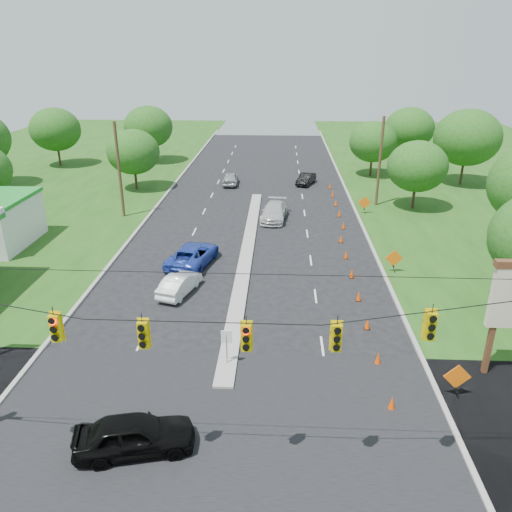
{
  "coord_description": "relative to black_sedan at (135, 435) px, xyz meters",
  "views": [
    {
      "loc": [
        2.53,
        -15.35,
        14.99
      ],
      "look_at": [
        1.09,
        13.95,
        2.8
      ],
      "focal_mm": 35.0,
      "sensor_mm": 36.0,
      "label": 1
    }
  ],
  "objects": [
    {
      "name": "tree_12",
      "position": [
        17.06,
        48.03,
        3.52
      ],
      "size": [
        5.88,
        5.88,
        6.86
      ],
      "color": "black",
      "rests_on": "ground"
    },
    {
      "name": "median",
      "position": [
        3.06,
        21.03,
        -0.81
      ],
      "size": [
        1.0,
        34.0,
        0.18
      ],
      "primitive_type": "cube",
      "color": "gray",
      "rests_on": "ground"
    },
    {
      "name": "ground",
      "position": [
        3.06,
        0.03,
        -0.81
      ],
      "size": [
        160.0,
        160.0,
        0.0
      ],
      "primitive_type": "plane",
      "color": "black",
      "rests_on": "ground"
    },
    {
      "name": "median_sign",
      "position": [
        3.06,
        6.03,
        0.65
      ],
      "size": [
        0.55,
        0.06,
        2.05
      ],
      "color": "gray",
      "rests_on": "ground"
    },
    {
      "name": "tree_5",
      "position": [
        -10.94,
        40.03,
        3.52
      ],
      "size": [
        5.88,
        5.88,
        6.86
      ],
      "color": "black",
      "rests_on": "ground"
    },
    {
      "name": "signal_span",
      "position": [
        3.01,
        -0.97,
        4.16
      ],
      "size": [
        25.6,
        0.32,
        9.0
      ],
      "color": "#422D1C",
      "rests_on": "ground"
    },
    {
      "name": "work_sign_1",
      "position": [
        13.86,
        18.03,
        0.28
      ],
      "size": [
        1.27,
        0.58,
        1.37
      ],
      "color": "black",
      "rests_on": "ground"
    },
    {
      "name": "blue_pickup",
      "position": [
        -0.82,
        18.79,
        -0.02
      ],
      "size": [
        3.78,
        6.16,
        1.59
      ],
      "primitive_type": "imported",
      "rotation": [
        0.0,
        0.0,
        2.93
      ],
      "color": "#223AA4",
      "rests_on": "ground"
    },
    {
      "name": "cone_8",
      "position": [
        11.39,
        31.03,
        -0.46
      ],
      "size": [
        0.32,
        0.32,
        0.7
      ],
      "primitive_type": "cone",
      "color": "#F24302",
      "rests_on": "ground"
    },
    {
      "name": "work_sign_2",
      "position": [
        13.86,
        32.03,
        0.28
      ],
      "size": [
        1.27,
        0.58,
        1.37
      ],
      "color": "black",
      "rests_on": "ground"
    },
    {
      "name": "cone_10",
      "position": [
        11.39,
        38.03,
        -0.46
      ],
      "size": [
        0.32,
        0.32,
        0.7
      ],
      "primitive_type": "cone",
      "color": "#F24302",
      "rests_on": "ground"
    },
    {
      "name": "utility_pole_far_left",
      "position": [
        -9.44,
        30.03,
        3.69
      ],
      "size": [
        0.28,
        0.28,
        9.0
      ],
      "primitive_type": "cylinder",
      "color": "#422D1C",
      "rests_on": "ground"
    },
    {
      "name": "tree_4",
      "position": [
        -24.94,
        52.03,
        4.14
      ],
      "size": [
        6.72,
        6.72,
        7.84
      ],
      "color": "black",
      "rests_on": "ground"
    },
    {
      "name": "cone_3",
      "position": [
        10.79,
        13.53,
        -0.46
      ],
      "size": [
        0.32,
        0.32,
        0.7
      ],
      "primitive_type": "cone",
      "color": "#F24302",
      "rests_on": "ground"
    },
    {
      "name": "tree_10",
      "position": [
        27.06,
        44.03,
        4.77
      ],
      "size": [
        7.56,
        7.56,
        8.82
      ],
      "color": "black",
      "rests_on": "ground"
    },
    {
      "name": "utility_pole_far_right",
      "position": [
        15.56,
        35.03,
        3.69
      ],
      "size": [
        0.28,
        0.28,
        9.0
      ],
      "primitive_type": "cylinder",
      "color": "#422D1C",
      "rests_on": "ground"
    },
    {
      "name": "cone_2",
      "position": [
        10.79,
        10.03,
        -0.46
      ],
      "size": [
        0.32,
        0.32,
        0.7
      ],
      "primitive_type": "cone",
      "color": "#F24302",
      "rests_on": "ground"
    },
    {
      "name": "cone_7",
      "position": [
        11.39,
        27.53,
        -0.46
      ],
      "size": [
        0.32,
        0.32,
        0.7
      ],
      "primitive_type": "cone",
      "color": "#F24302",
      "rests_on": "ground"
    },
    {
      "name": "curb_left",
      "position": [
        -7.04,
        30.03,
        -0.81
      ],
      "size": [
        0.25,
        110.0,
        0.16
      ],
      "primitive_type": "cube",
      "color": "gray",
      "rests_on": "ground"
    },
    {
      "name": "cone_4",
      "position": [
        10.79,
        17.03,
        -0.46
      ],
      "size": [
        0.32,
        0.32,
        0.7
      ],
      "primitive_type": "cone",
      "color": "#F24302",
      "rests_on": "ground"
    },
    {
      "name": "white_sedan",
      "position": [
        -0.91,
        14.04,
        -0.14
      ],
      "size": [
        2.52,
        4.34,
        1.35
      ],
      "primitive_type": "imported",
      "rotation": [
        0.0,
        0.0,
        2.86
      ],
      "color": "white",
      "rests_on": "ground"
    },
    {
      "name": "tree_11",
      "position": [
        23.06,
        55.03,
        4.14
      ],
      "size": [
        6.72,
        6.72,
        7.84
      ],
      "color": "black",
      "rests_on": "ground"
    },
    {
      "name": "black_sedan",
      "position": [
        0.0,
        0.0,
        0.0
      ],
      "size": [
        5.08,
        2.94,
        1.62
      ],
      "primitive_type": "imported",
      "rotation": [
        0.0,
        0.0,
        1.8
      ],
      "color": "black",
      "rests_on": "ground"
    },
    {
      "name": "silver_car_far",
      "position": [
        5.09,
        29.86,
        -0.03
      ],
      "size": [
        2.77,
        5.59,
        1.56
      ],
      "primitive_type": "imported",
      "rotation": [
        0.0,
        0.0,
        -0.11
      ],
      "color": "silver",
      "rests_on": "ground"
    },
    {
      "name": "tree_9",
      "position": [
        19.06,
        34.03,
        3.52
      ],
      "size": [
        5.88,
        5.88,
        6.86
      ],
      "color": "black",
      "rests_on": "ground"
    },
    {
      "name": "cone_9",
      "position": [
        11.39,
        34.53,
        -0.46
      ],
      "size": [
        0.32,
        0.32,
        0.7
      ],
      "primitive_type": "cone",
      "color": "#F24302",
      "rests_on": "ground"
    },
    {
      "name": "cone_1",
      "position": [
        10.79,
        6.53,
        -0.46
      ],
      "size": [
        0.32,
        0.32,
        0.7
      ],
      "primitive_type": "cone",
      "color": "#F24302",
      "rests_on": "ground"
    },
    {
      "name": "work_sign_0",
      "position": [
        13.86,
        4.03,
        0.28
      ],
      "size": [
        1.27,
        0.58,
        1.37
      ],
      "color": "black",
      "rests_on": "ground"
    },
    {
      "name": "curb_right",
      "position": [
        13.16,
        30.03,
        -0.81
      ],
      "size": [
        0.25,
        110.0,
        0.16
      ],
      "primitive_type": "cube",
      "color": "gray",
      "rests_on": "ground"
    },
    {
      "name": "cone_11",
      "position": [
        11.39,
        41.53,
        -0.46
      ],
      "size": [
        0.32,
        0.32,
        0.7
      ],
      "primitive_type": "cone",
      "color": "#F24302",
      "rests_on": "ground"
    },
    {
      "name": "cone_6",
      "position": [
        10.79,
        24.03,
        -0.46
      ],
      "size": [
        0.32,
        0.32,
        0.7
      ],
      "primitive_type": "cone",
      "color": "#F24302",
      "rests_on": "ground"
    },
    {
      "name": "cone_0",
      "position": [
        10.79,
        3.03,
        -0.46
      ],
      "size": [
        0.32,
        0.32,
        0.7
      ],
      "primitive_type": "cone",
      "color": "#F24302",
      "rests_on": "ground"
    },
    {
      "name": "silver_car_oncoming",
      "position": [
        -0.31,
        42.81,
        -0.07
      ],
      "size": [
        1.85,
        4.38,
        1.48
      ],
      "primitive_type": "imported",
      "rotation": [
        0.0,
        0.0,
        3.16
      ],
      "color": "#9D9DA0",
      "rests_on": "ground"
    },
    {
      "name": "cone_5",
      "position": [
        10.79,
        20.53,
        -0.46
      ],
      "size": [
        0.32,
        0.32,
        0.7
      ],
      "primitive_type": "cone",
      "color": "#F24302",
      "rests_on": "ground"
    },
    {
      "name": "tree_6",
      "position": [
        -12.94,
        55.03,
        4.14
      ],
      "size": [
        6.72,
        6.72,
        7.84
      ],
      "color": "black",
      "rests_on": "ground"
    },
    {
      "name": "dark_car_receding",
      "position": [
        8.69,
        43.45,
        -0.15
      ],
      "size": [
        2.68,
        4.28,
        1.33
      ],
      "primitive_type": "imported",
      "rotation": [
        0.0,
        0.0,
        -0.34
      ],
      "color": "black",
      "rests_on": "ground"
    },
    {
      "name": "cross_street",
      "position": [
        3.06,
        0.03,
        -0.81
      ],
      "size": [
        160.0,
        14.0,
        0.02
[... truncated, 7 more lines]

